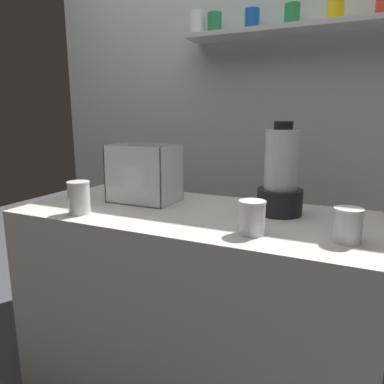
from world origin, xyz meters
The scene contains 7 objects.
counter centered at (0.00, 0.00, 0.45)m, with size 1.40×0.64×0.90m, color beige.
back_wall_unit centered at (0.01, 0.77, 1.27)m, with size 2.60×0.24×2.50m.
carrot_display_bin centered at (-0.27, 0.07, 0.98)m, with size 0.29×0.21×0.25m.
blender_pitcher centered at (0.33, 0.11, 1.04)m, with size 0.18×0.18×0.36m.
juice_cup_mango_far_left centered at (-0.39, -0.22, 0.96)m, with size 0.09×0.09×0.13m.
juice_cup_beet_left centered at (0.29, -0.17, 0.95)m, with size 0.09×0.09×0.11m.
juice_cup_carrot_middle centered at (0.58, -0.12, 0.95)m, with size 0.09×0.09×0.11m.
Camera 1 is at (0.59, -1.27, 1.28)m, focal length 33.58 mm.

